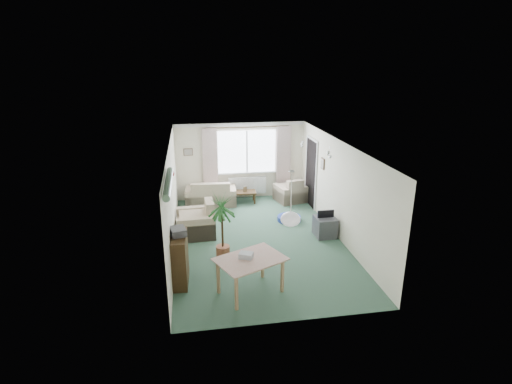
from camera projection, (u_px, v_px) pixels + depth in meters
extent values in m
plane|color=#325341|center=(258.00, 240.00, 9.83)|extent=(6.50, 6.50, 0.00)
cube|color=white|center=(247.00, 151.00, 12.41)|extent=(1.80, 0.03, 1.30)
cube|color=black|center=(247.00, 127.00, 12.09)|extent=(2.60, 0.03, 0.03)
cube|color=beige|center=(210.00, 161.00, 12.21)|extent=(0.45, 0.08, 2.00)
cube|color=beige|center=(283.00, 158.00, 12.57)|extent=(0.45, 0.08, 2.00)
cube|color=white|center=(247.00, 185.00, 12.72)|extent=(1.20, 0.10, 0.55)
cube|color=black|center=(311.00, 173.00, 11.88)|extent=(0.03, 0.95, 2.00)
sphere|color=white|center=(290.00, 219.00, 7.24)|extent=(0.36, 0.36, 0.36)
cylinder|color=#196626|center=(168.00, 183.00, 6.66)|extent=(1.60, 1.60, 0.12)
sphere|color=silver|center=(302.00, 142.00, 10.17)|extent=(0.20, 0.20, 0.20)
sphere|color=silver|center=(329.00, 152.00, 9.09)|extent=(0.20, 0.20, 0.20)
cube|color=brown|center=(188.00, 152.00, 12.11)|extent=(0.28, 0.03, 0.22)
cube|color=brown|center=(323.00, 164.00, 10.77)|extent=(0.03, 0.24, 0.30)
cube|color=beige|center=(211.00, 192.00, 12.13)|extent=(1.56, 0.89, 0.76)
cube|color=tan|center=(290.00, 189.00, 12.42)|extent=(1.01, 0.97, 0.75)
cube|color=beige|center=(195.00, 218.00, 10.01)|extent=(0.97, 1.02, 0.88)
cube|color=black|center=(243.00, 197.00, 12.35)|extent=(0.82, 0.49, 0.36)
cube|color=brown|center=(245.00, 189.00, 12.24)|extent=(0.12, 0.06, 0.16)
cube|color=black|center=(180.00, 259.00, 7.84)|extent=(0.32, 0.84, 1.01)
cube|color=#3D3C41|center=(178.00, 231.00, 7.69)|extent=(0.35, 0.40, 0.14)
cylinder|color=#1D5724|center=(222.00, 226.00, 8.72)|extent=(0.85, 0.85, 1.53)
cube|color=#9F7056|center=(250.00, 276.00, 7.53)|extent=(1.33, 1.15, 0.70)
cube|color=silver|center=(246.00, 256.00, 7.43)|extent=(0.30, 0.26, 0.12)
cube|color=#393A3E|center=(325.00, 227.00, 9.99)|extent=(0.51, 0.56, 0.50)
cylinder|color=navy|center=(289.00, 218.00, 10.99)|extent=(0.82, 0.82, 0.13)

